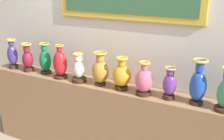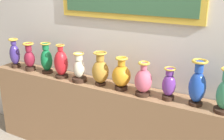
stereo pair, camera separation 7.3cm
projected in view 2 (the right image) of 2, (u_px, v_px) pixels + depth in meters
The scene contains 12 objects.
display_shelf at pixel (112, 126), 3.02m from camera, with size 3.12×0.32×0.93m, color #99704C.
back_wall at pixel (122, 40), 2.90m from camera, with size 5.58×0.14×2.74m.
vase_indigo at pixel (15, 54), 3.40m from camera, with size 0.12×0.12×0.36m.
vase_burgundy at pixel (29, 58), 3.30m from camera, with size 0.13×0.13×0.34m.
vase_emerald at pixel (47, 59), 3.21m from camera, with size 0.13×0.13×0.36m.
vase_crimson at pixel (61, 63), 3.06m from camera, with size 0.15×0.15×0.38m.
vase_ivory at pixel (79, 70), 2.95m from camera, with size 0.16×0.16×0.32m.
vase_ochre at pixel (100, 70), 2.85m from camera, with size 0.17×0.17×0.35m.
vase_amber at pixel (121, 75), 2.73m from camera, with size 0.19×0.19×0.34m.
vase_rose at pixel (143, 81), 2.61m from camera, with size 0.16×0.16×0.33m.
vase_violet at pixel (169, 85), 2.51m from camera, with size 0.12×0.12×0.31m.
vase_sapphire at pixel (197, 85), 2.39m from camera, with size 0.15×0.15×0.41m.
Camera 2 is at (1.31, -2.32, 2.01)m, focal length 44.43 mm.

